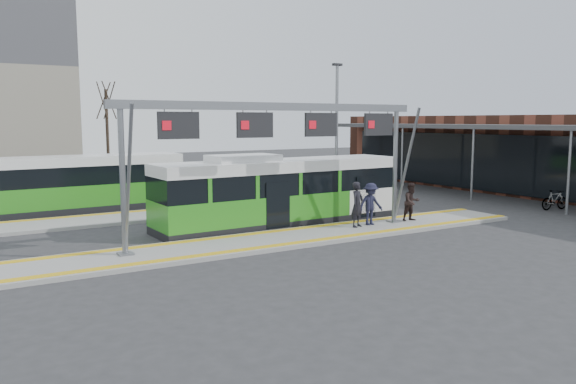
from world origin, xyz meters
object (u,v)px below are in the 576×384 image
at_px(passenger_a, 357,204).
at_px(passenger_c, 371,204).
at_px(gantry, 282,130).
at_px(hero_bus, 281,192).
at_px(passenger_b, 412,202).

bearing_deg(passenger_a, passenger_c, -17.17).
bearing_deg(gantry, hero_bus, 60.36).
bearing_deg(hero_bus, passenger_b, -31.84).
height_order(gantry, passenger_a, gantry).
bearing_deg(gantry, passenger_a, -0.83).
distance_m(hero_bus, passenger_c, 4.01).
xyz_separation_m(gantry, passenger_c, (4.47, 0.03, -3.23)).
relative_size(hero_bus, passenger_c, 6.42).
height_order(gantry, passenger_b, gantry).
xyz_separation_m(passenger_b, passenger_c, (-2.23, 0.18, 0.05)).
height_order(passenger_a, passenger_b, passenger_a).
relative_size(hero_bus, passenger_b, 6.81).
distance_m(passenger_a, passenger_c, 0.79).
bearing_deg(passenger_b, passenger_a, -179.30).
xyz_separation_m(hero_bus, passenger_c, (2.89, -2.75, -0.41)).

